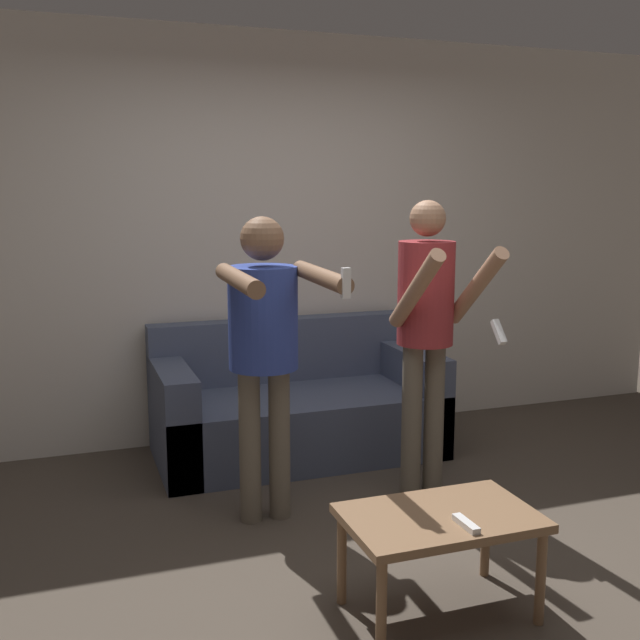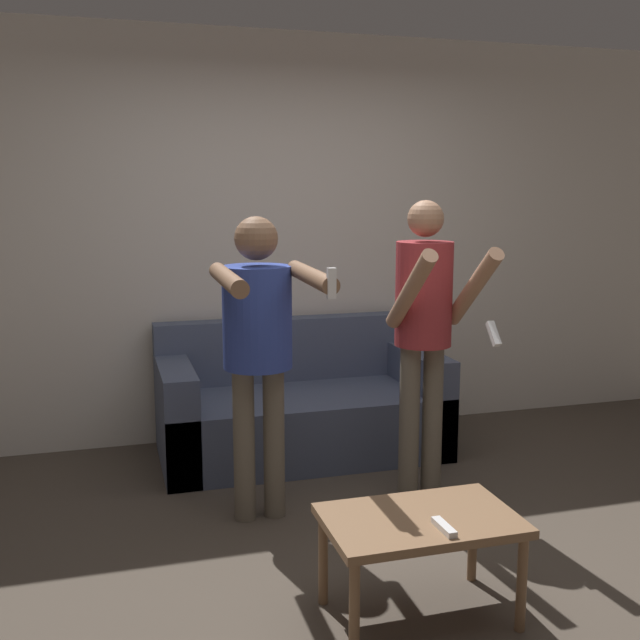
# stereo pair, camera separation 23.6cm
# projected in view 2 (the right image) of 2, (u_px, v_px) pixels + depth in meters

# --- Properties ---
(ground_plane) EXTENTS (14.00, 14.00, 0.00)m
(ground_plane) POSITION_uv_depth(u_px,v_px,m) (373.00, 566.00, 3.39)
(ground_plane) COLOR #4C4238
(wall_back) EXTENTS (6.40, 0.06, 2.70)m
(wall_back) POSITION_uv_depth(u_px,v_px,m) (273.00, 239.00, 5.05)
(wall_back) COLOR silver
(wall_back) RESTS_ON ground_plane
(couch) EXTENTS (1.78, 0.86, 0.83)m
(couch) POSITION_uv_depth(u_px,v_px,m) (300.00, 409.00, 4.82)
(couch) COLOR #4C5670
(couch) RESTS_ON ground_plane
(person_standing_left) EXTENTS (0.47, 0.82, 1.55)m
(person_standing_left) POSITION_uv_depth(u_px,v_px,m) (259.00, 332.00, 3.70)
(person_standing_left) COLOR #6B6051
(person_standing_left) RESTS_ON ground_plane
(person_standing_right) EXTENTS (0.42, 0.65, 1.63)m
(person_standing_right) POSITION_uv_depth(u_px,v_px,m) (425.00, 320.00, 3.95)
(person_standing_right) COLOR #6B6051
(person_standing_right) RESTS_ON ground_plane
(coffee_table) EXTENTS (0.76, 0.48, 0.42)m
(coffee_table) POSITION_uv_depth(u_px,v_px,m) (420.00, 529.00, 2.93)
(coffee_table) COLOR #846042
(coffee_table) RESTS_ON ground_plane
(remote_on_table) EXTENTS (0.04, 0.15, 0.02)m
(remote_on_table) POSITION_uv_depth(u_px,v_px,m) (444.00, 527.00, 2.80)
(remote_on_table) COLOR white
(remote_on_table) RESTS_ON coffee_table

